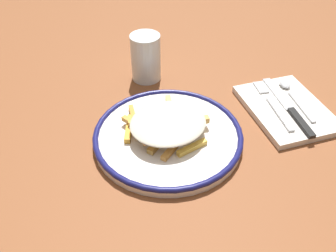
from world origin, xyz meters
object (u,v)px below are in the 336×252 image
object	(u,v)px
plate	(168,136)
fork	(273,104)
napkin	(286,109)
knife	(291,110)
fries_heap	(167,124)
spoon	(291,93)
water_glass	(146,57)

from	to	relation	value
plate	fork	xyz separation A→B (m)	(0.24, 0.03, 0.00)
napkin	knife	world-z (taller)	knife
fries_heap	napkin	xyz separation A→B (m)	(0.27, 0.01, -0.03)
plate	napkin	world-z (taller)	plate
knife	spoon	xyz separation A→B (m)	(0.03, 0.05, 0.00)
spoon	water_glass	bearing A→B (deg)	147.73
napkin	water_glass	bearing A→B (deg)	139.76
plate	spoon	world-z (taller)	spoon
water_glass	knife	bearing A→B (deg)	-42.78
knife	water_glass	xyz separation A→B (m)	(-0.25, 0.23, 0.04)
spoon	fork	bearing A→B (deg)	-158.69
plate	fork	bearing A→B (deg)	6.14
fork	spoon	distance (m)	0.06
spoon	water_glass	distance (m)	0.34
fries_heap	knife	size ratio (longest dim) A/B	0.91
fries_heap	fork	world-z (taller)	fries_heap
fork	water_glass	size ratio (longest dim) A/B	1.60
fries_heap	napkin	size ratio (longest dim) A/B	0.93
napkin	knife	bearing A→B (deg)	-93.88
fries_heap	spoon	world-z (taller)	fries_heap
spoon	water_glass	size ratio (longest dim) A/B	1.38
napkin	water_glass	distance (m)	0.33
fries_heap	water_glass	world-z (taller)	water_glass
fries_heap	water_glass	xyz separation A→B (m)	(0.02, 0.23, 0.02)
plate	water_glass	bearing A→B (deg)	86.26
plate	napkin	distance (m)	0.27
plate	spoon	distance (m)	0.30
plate	napkin	size ratio (longest dim) A/B	1.41
fries_heap	napkin	world-z (taller)	fries_heap
knife	plate	bearing A→B (deg)	178.91
napkin	knife	xyz separation A→B (m)	(-0.00, -0.02, 0.01)
napkin	water_glass	xyz separation A→B (m)	(-0.25, 0.21, 0.05)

